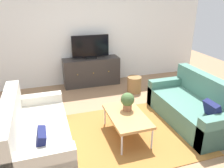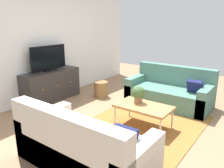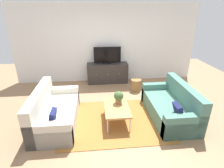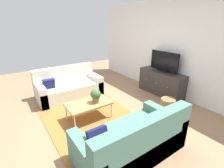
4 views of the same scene
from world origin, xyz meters
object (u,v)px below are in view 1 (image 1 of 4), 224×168
object	(u,v)px
tv_console	(91,72)
wicker_basket	(134,84)
flat_screen_tv	(90,47)
couch_right_side	(195,107)
coffee_table	(127,116)
couch_left_side	(32,135)
potted_plant	(127,101)

from	to	relation	value
tv_console	wicker_basket	world-z (taller)	tv_console
flat_screen_tv	wicker_basket	xyz separation A→B (m)	(0.87, -0.82, -0.81)
flat_screen_tv	tv_console	bearing A→B (deg)	-90.00
couch_right_side	tv_console	size ratio (longest dim) A/B	1.25
couch_right_side	coffee_table	world-z (taller)	couch_right_side
coffee_table	tv_console	size ratio (longest dim) A/B	0.67
flat_screen_tv	wicker_basket	bearing A→B (deg)	-43.27
couch_left_side	wicker_basket	world-z (taller)	couch_left_side
potted_plant	flat_screen_tv	xyz separation A→B (m)	(-0.09, 2.33, 0.42)
potted_plant	flat_screen_tv	size ratio (longest dim) A/B	0.33
couch_right_side	tv_console	distance (m)	2.77
couch_right_side	wicker_basket	size ratio (longest dim) A/B	4.69
coffee_table	tv_console	distance (m)	2.45
couch_left_side	couch_right_side	distance (m)	2.88
couch_left_side	couch_right_side	world-z (taller)	same
coffee_table	wicker_basket	size ratio (longest dim) A/B	2.51
coffee_table	flat_screen_tv	world-z (taller)	flat_screen_tv
couch_left_side	flat_screen_tv	size ratio (longest dim) A/B	1.91
potted_plant	flat_screen_tv	bearing A→B (deg)	92.20
couch_left_side	flat_screen_tv	distance (m)	2.90
potted_plant	wicker_basket	xyz separation A→B (m)	(0.78, 1.51, -0.39)
couch_right_side	wicker_basket	distance (m)	1.67
flat_screen_tv	couch_left_side	bearing A→B (deg)	-121.37
tv_console	couch_right_side	bearing A→B (deg)	-59.05
potted_plant	wicker_basket	distance (m)	1.74
coffee_table	tv_console	world-z (taller)	tv_console
couch_left_side	coffee_table	distance (m)	1.49
tv_console	flat_screen_tv	size ratio (longest dim) A/B	1.53
coffee_table	flat_screen_tv	xyz separation A→B (m)	(-0.02, 2.47, 0.62)
tv_console	flat_screen_tv	world-z (taller)	flat_screen_tv
coffee_table	potted_plant	size ratio (longest dim) A/B	3.10
tv_console	couch_left_side	bearing A→B (deg)	-121.58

